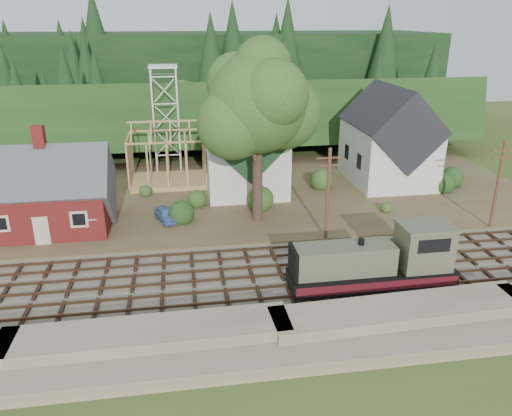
{
  "coord_description": "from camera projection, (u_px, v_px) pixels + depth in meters",
  "views": [
    {
      "loc": [
        -4.67,
        -31.46,
        17.64
      ],
      "look_at": [
        1.24,
        6.0,
        3.0
      ],
      "focal_mm": 35.0,
      "sensor_mm": 36.0,
      "label": 1
    }
  ],
  "objects": [
    {
      "name": "farmhouse",
      "position": [
        389.0,
        141.0,
        54.4
      ],
      "size": [
        8.4,
        10.8,
        10.6
      ],
      "color": "silver",
      "rests_on": "village_flat"
    },
    {
      "name": "patio_set",
      "position": [
        92.0,
        215.0,
        41.17
      ],
      "size": [
        2.12,
        2.12,
        2.36
      ],
      "color": "silver",
      "rests_on": "village_flat"
    },
    {
      "name": "car_blue",
      "position": [
        166.0,
        214.0,
        44.98
      ],
      "size": [
        2.55,
        3.79,
        1.2
      ],
      "primitive_type": "imported",
      "rotation": [
        0.0,
        0.0,
        0.35
      ],
      "color": "#5C85C5",
      "rests_on": "village_flat"
    },
    {
      "name": "embankment",
      "position": [
        274.0,
        350.0,
        28.19
      ],
      "size": [
        64.0,
        5.0,
        1.6
      ],
      "primitive_type": "cube",
      "color": "#7F7259",
      "rests_on": "ground"
    },
    {
      "name": "lattice_tower",
      "position": [
        164.0,
        87.0,
        57.34
      ],
      "size": [
        3.2,
        3.2,
        12.12
      ],
      "color": "silver",
      "rests_on": "village_flat"
    },
    {
      "name": "locomotive",
      "position": [
        379.0,
        263.0,
        33.73
      ],
      "size": [
        11.19,
        2.8,
        4.5
      ],
      "color": "black",
      "rests_on": "railroad_bed"
    },
    {
      "name": "depot",
      "position": [
        48.0,
        196.0,
        42.68
      ],
      "size": [
        10.8,
        7.41,
        9.0
      ],
      "color": "#5F1715",
      "rests_on": "village_flat"
    },
    {
      "name": "village_flat",
      "position": [
        227.0,
        193.0,
        52.56
      ],
      "size": [
        64.0,
        26.0,
        0.3
      ],
      "primitive_type": "cube",
      "color": "brown",
      "rests_on": "ground"
    },
    {
      "name": "church",
      "position": [
        243.0,
        142.0,
        52.58
      ],
      "size": [
        8.4,
        15.17,
        13.0
      ],
      "color": "silver",
      "rests_on": "village_flat"
    },
    {
      "name": "telegraph_pole_near",
      "position": [
        328.0,
        193.0,
        40.3
      ],
      "size": [
        2.2,
        0.28,
        8.0
      ],
      "color": "#4C331E",
      "rests_on": "ground"
    },
    {
      "name": "railroad_bed",
      "position": [
        252.0,
        276.0,
        36.0
      ],
      "size": [
        64.0,
        11.0,
        0.16
      ],
      "primitive_type": "cube",
      "color": "#726B5B",
      "rests_on": "ground"
    },
    {
      "name": "hillside",
      "position": [
        210.0,
        142.0,
        74.73
      ],
      "size": [
        70.0,
        28.96,
        12.74
      ],
      "primitive_type": "cube",
      "rotation": [
        -0.17,
        0.0,
        0.0
      ],
      "color": "#1E3F19",
      "rests_on": "ground"
    },
    {
      "name": "telegraph_pole_far",
      "position": [
        498.0,
        184.0,
        42.49
      ],
      "size": [
        2.2,
        0.28,
        8.0
      ],
      "color": "#4C331E",
      "rests_on": "ground"
    },
    {
      "name": "timber_frame",
      "position": [
        168.0,
        157.0,
        54.25
      ],
      "size": [
        8.2,
        6.2,
        6.99
      ],
      "color": "tan",
      "rests_on": "village_flat"
    },
    {
      "name": "ground",
      "position": [
        252.0,
        277.0,
        36.03
      ],
      "size": [
        140.0,
        140.0,
        0.0
      ],
      "primitive_type": "plane",
      "color": "#384C1E",
      "rests_on": "ground"
    },
    {
      "name": "car_red",
      "position": [
        411.0,
        172.0,
        57.01
      ],
      "size": [
        4.74,
        2.27,
        1.3
      ],
      "primitive_type": "imported",
      "rotation": [
        0.0,
        0.0,
        1.55
      ],
      "color": "red",
      "rests_on": "village_flat"
    },
    {
      "name": "ridge",
      "position": [
        204.0,
        121.0,
        89.47
      ],
      "size": [
        80.0,
        20.0,
        12.0
      ],
      "primitive_type": "cube",
      "color": "black",
      "rests_on": "ground"
    },
    {
      "name": "big_tree",
      "position": [
        259.0,
        110.0,
        41.95
      ],
      "size": [
        10.9,
        8.4,
        14.7
      ],
      "color": "#38281E",
      "rests_on": "village_flat"
    },
    {
      "name": "car_green",
      "position": [
        49.0,
        209.0,
        46.17
      ],
      "size": [
        3.95,
        2.39,
        1.23
      ],
      "primitive_type": "imported",
      "rotation": [
        0.0,
        0.0,
        1.26
      ],
      "color": "#99B57D",
      "rests_on": "village_flat"
    }
  ]
}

